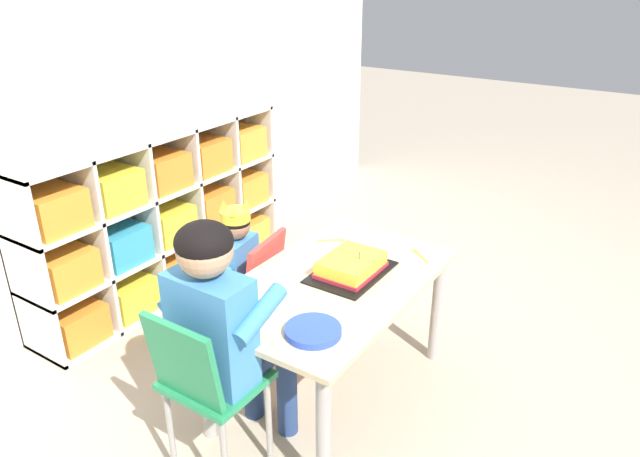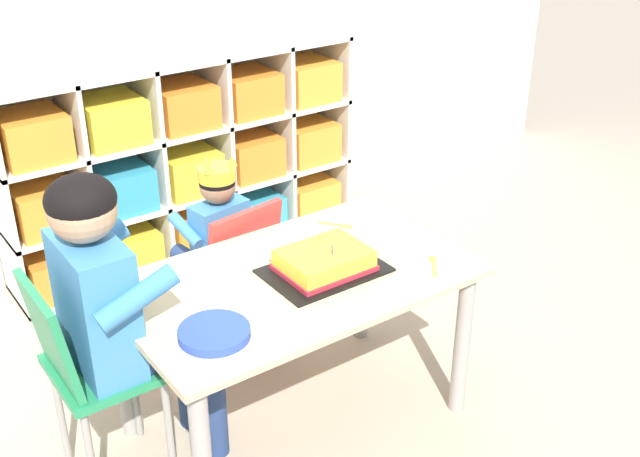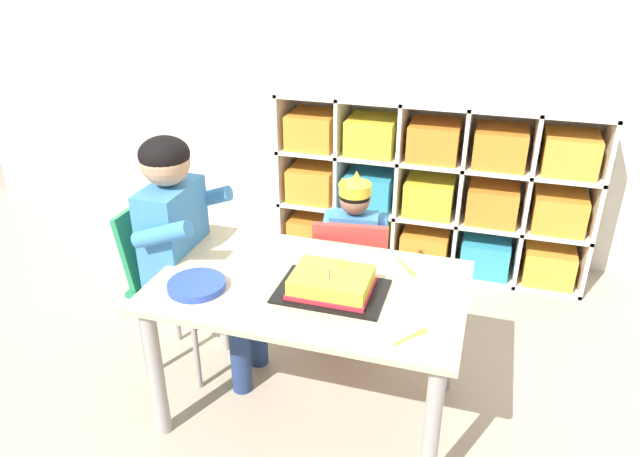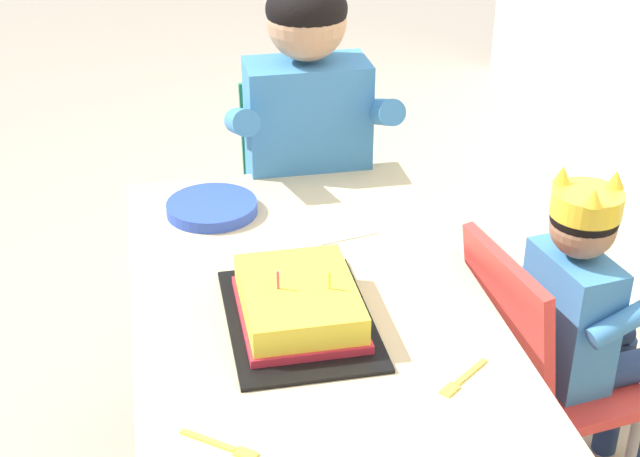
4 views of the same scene
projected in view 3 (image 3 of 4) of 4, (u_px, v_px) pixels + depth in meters
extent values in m
plane|color=tan|center=(310.00, 407.00, 2.40)|extent=(16.00, 16.00, 0.00)
cube|color=silver|center=(435.00, 175.00, 3.40)|extent=(1.69, 0.01, 0.96)
cube|color=silver|center=(287.00, 170.00, 3.47)|extent=(0.02, 0.34, 0.96)
cube|color=silver|center=(343.00, 176.00, 3.39)|extent=(0.02, 0.34, 0.96)
cube|color=silver|center=(401.00, 182.00, 3.30)|extent=(0.02, 0.34, 0.96)
cube|color=silver|center=(462.00, 189.00, 3.21)|extent=(0.02, 0.34, 0.96)
cube|color=silver|center=(527.00, 196.00, 3.12)|extent=(0.02, 0.34, 0.96)
cube|color=silver|center=(595.00, 203.00, 3.04)|extent=(0.02, 0.34, 0.96)
cube|color=silver|center=(424.00, 260.00, 3.46)|extent=(1.69, 0.34, 0.02)
cube|color=silver|center=(429.00, 211.00, 3.33)|extent=(1.69, 0.34, 0.02)
cube|color=silver|center=(433.00, 158.00, 3.19)|extent=(1.69, 0.34, 0.02)
cube|color=silver|center=(438.00, 101.00, 3.05)|extent=(1.69, 0.34, 0.02)
cube|color=orange|center=(314.00, 230.00, 3.58)|extent=(0.26, 0.27, 0.19)
cube|color=yellow|center=(368.00, 238.00, 3.49)|extent=(0.26, 0.27, 0.19)
cube|color=orange|center=(425.00, 246.00, 3.40)|extent=(0.26, 0.27, 0.19)
cube|color=teal|center=(485.00, 254.00, 3.32)|extent=(0.26, 0.27, 0.19)
cube|color=orange|center=(548.00, 262.00, 3.23)|extent=(0.26, 0.27, 0.19)
cube|color=orange|center=(314.00, 182.00, 3.44)|extent=(0.26, 0.27, 0.19)
cube|color=teal|center=(370.00, 188.00, 3.35)|extent=(0.26, 0.27, 0.19)
cube|color=yellow|center=(430.00, 195.00, 3.26)|extent=(0.26, 0.27, 0.19)
cube|color=orange|center=(492.00, 202.00, 3.18)|extent=(0.26, 0.27, 0.19)
cube|color=orange|center=(559.00, 210.00, 3.09)|extent=(0.26, 0.27, 0.19)
cube|color=orange|center=(313.00, 130.00, 3.30)|extent=(0.26, 0.27, 0.19)
cube|color=yellow|center=(372.00, 135.00, 3.21)|extent=(0.26, 0.27, 0.19)
cube|color=orange|center=(435.00, 140.00, 3.12)|extent=(0.26, 0.27, 0.19)
cube|color=orange|center=(500.00, 146.00, 3.04)|extent=(0.26, 0.27, 0.19)
cube|color=orange|center=(570.00, 153.00, 2.95)|extent=(0.26, 0.27, 0.19)
cube|color=#D1B789|center=(309.00, 286.00, 2.15)|extent=(1.12, 0.68, 0.02)
cylinder|color=#9E9993|center=(156.00, 372.00, 2.17)|extent=(0.06, 0.06, 0.56)
cylinder|color=#9E9993|center=(431.00, 432.00, 1.91)|extent=(0.06, 0.06, 0.56)
cylinder|color=#9E9993|center=(222.00, 293.00, 2.65)|extent=(0.06, 0.06, 0.56)
cylinder|color=#9E9993|center=(449.00, 332.00, 2.39)|extent=(0.06, 0.06, 0.56)
cube|color=red|center=(352.00, 275.00, 2.71)|extent=(0.38, 0.34, 0.03)
cube|color=red|center=(350.00, 256.00, 2.52)|extent=(0.32, 0.11, 0.32)
cylinder|color=gray|center=(383.00, 294.00, 2.87)|extent=(0.02, 0.02, 0.31)
cylinder|color=gray|center=(325.00, 290.00, 2.91)|extent=(0.02, 0.02, 0.31)
cylinder|color=gray|center=(380.00, 322.00, 2.67)|extent=(0.02, 0.02, 0.31)
cylinder|color=gray|center=(318.00, 317.00, 2.70)|extent=(0.02, 0.02, 0.31)
cube|color=#3D7FBC|center=(354.00, 244.00, 2.65)|extent=(0.22, 0.14, 0.29)
sphere|color=#997051|center=(355.00, 200.00, 2.56)|extent=(0.13, 0.13, 0.13)
ellipsoid|color=black|center=(355.00, 195.00, 2.55)|extent=(0.14, 0.14, 0.10)
cylinder|color=yellow|center=(355.00, 189.00, 2.53)|extent=(0.14, 0.14, 0.05)
cone|color=yellow|center=(357.00, 175.00, 2.57)|extent=(0.04, 0.04, 0.04)
cone|color=yellow|center=(367.00, 183.00, 2.48)|extent=(0.04, 0.04, 0.04)
cone|color=yellow|center=(342.00, 181.00, 2.50)|extent=(0.04, 0.04, 0.04)
cylinder|color=navy|center=(368.00, 257.00, 2.79)|extent=(0.10, 0.22, 0.07)
cylinder|color=navy|center=(342.00, 255.00, 2.81)|extent=(0.10, 0.22, 0.07)
cylinder|color=navy|center=(369.00, 280.00, 2.97)|extent=(0.06, 0.06, 0.33)
cylinder|color=navy|center=(344.00, 278.00, 2.99)|extent=(0.06, 0.06, 0.33)
cylinder|color=#3D7FBC|center=(383.00, 229.00, 2.64)|extent=(0.07, 0.18, 0.10)
cylinder|color=#3D7FBC|center=(327.00, 225.00, 2.68)|extent=(0.07, 0.18, 0.10)
cube|color=#238451|center=(180.00, 281.00, 2.47)|extent=(0.31, 0.33, 0.03)
cube|color=#238451|center=(144.00, 240.00, 2.43)|extent=(0.07, 0.30, 0.31)
cylinder|color=gray|center=(196.00, 347.00, 2.42)|extent=(0.02, 0.02, 0.41)
cylinder|color=gray|center=(224.00, 312.00, 2.65)|extent=(0.02, 0.02, 0.41)
cylinder|color=gray|center=(143.00, 337.00, 2.49)|extent=(0.02, 0.02, 0.41)
cylinder|color=gray|center=(175.00, 303.00, 2.71)|extent=(0.02, 0.02, 0.41)
cube|color=#3D7FBC|center=(174.00, 234.00, 2.37)|extent=(0.16, 0.30, 0.42)
sphere|color=tan|center=(165.00, 161.00, 2.24)|extent=(0.19, 0.19, 0.19)
ellipsoid|color=black|center=(164.00, 154.00, 2.22)|extent=(0.19, 0.19, 0.14)
cylinder|color=navy|center=(201.00, 290.00, 2.34)|extent=(0.30, 0.10, 0.10)
cylinder|color=navy|center=(221.00, 268.00, 2.49)|extent=(0.30, 0.10, 0.10)
cylinder|color=navy|center=(240.00, 347.00, 2.41)|extent=(0.08, 0.08, 0.43)
cylinder|color=navy|center=(257.00, 322.00, 2.56)|extent=(0.08, 0.08, 0.43)
cylinder|color=#3D7FBC|center=(162.00, 234.00, 2.17)|extent=(0.25, 0.06, 0.14)
cylinder|color=#3D7FBC|center=(205.00, 199.00, 2.46)|extent=(0.25, 0.06, 0.14)
cube|color=black|center=(331.00, 291.00, 2.09)|extent=(0.38, 0.26, 0.01)
cube|color=yellow|center=(332.00, 282.00, 2.07)|extent=(0.27, 0.20, 0.07)
cube|color=red|center=(331.00, 288.00, 2.08)|extent=(0.28, 0.22, 0.02)
cylinder|color=#E54C66|center=(330.00, 274.00, 2.01)|extent=(0.01, 0.01, 0.04)
cylinder|color=#EFCC4C|center=(342.00, 263.00, 2.09)|extent=(0.01, 0.01, 0.04)
cylinder|color=blue|center=(197.00, 285.00, 2.10)|extent=(0.21, 0.21, 0.03)
cube|color=white|center=(255.00, 258.00, 2.30)|extent=(0.17, 0.17, 0.00)
cube|color=yellow|center=(404.00, 265.00, 2.25)|extent=(0.06, 0.08, 0.00)
cube|color=yellow|center=(412.00, 273.00, 2.20)|extent=(0.04, 0.04, 0.00)
cube|color=yellow|center=(406.00, 339.00, 1.84)|extent=(0.07, 0.08, 0.00)
cube|color=yellow|center=(422.00, 332.00, 1.88)|extent=(0.04, 0.04, 0.00)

